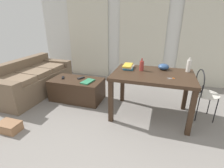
# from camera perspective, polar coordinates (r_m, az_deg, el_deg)

# --- Properties ---
(ground_plane) EXTENTS (8.47, 8.47, 0.00)m
(ground_plane) POSITION_cam_1_polar(r_m,az_deg,el_deg) (2.84, 2.71, -12.49)
(ground_plane) COLOR gray
(wall_back) EXTENTS (5.76, 0.10, 2.46)m
(wall_back) POSITION_cam_1_polar(r_m,az_deg,el_deg) (4.49, 10.39, 16.85)
(wall_back) COLOR silver
(wall_back) RESTS_ON ground
(curtains) EXTENTS (4.10, 0.03, 2.20)m
(curtains) POSITION_cam_1_polar(r_m,az_deg,el_deg) (4.42, 10.12, 15.05)
(curtains) COLOR beige
(curtains) RESTS_ON ground
(couch) EXTENTS (0.92, 1.82, 0.72)m
(couch) POSITION_cam_1_polar(r_m,az_deg,el_deg) (4.13, -25.73, 1.22)
(couch) COLOR brown
(couch) RESTS_ON ground
(coffee_table) EXTENTS (1.04, 0.56, 0.43)m
(coffee_table) POSITION_cam_1_polar(r_m,az_deg,el_deg) (3.51, -11.83, -1.84)
(coffee_table) COLOR #382619
(coffee_table) RESTS_ON ground
(craft_table) EXTENTS (1.28, 0.87, 0.76)m
(craft_table) POSITION_cam_1_polar(r_m,az_deg,el_deg) (2.79, 13.65, 1.55)
(craft_table) COLOR #382619
(craft_table) RESTS_ON ground
(wire_chair) EXTENTS (0.39, 0.41, 0.85)m
(wire_chair) POSITION_cam_1_polar(r_m,az_deg,el_deg) (3.07, 28.72, -1.56)
(wire_chair) COLOR silver
(wire_chair) RESTS_ON ground
(bottle_near) EXTENTS (0.07, 0.07, 0.21)m
(bottle_near) POSITION_cam_1_polar(r_m,az_deg,el_deg) (2.85, 10.11, 6.20)
(bottle_near) COLOR #99332D
(bottle_near) RESTS_ON craft_table
(bottle_far) EXTENTS (0.07, 0.07, 0.23)m
(bottle_far) POSITION_cam_1_polar(r_m,az_deg,el_deg) (3.01, 24.80, 5.72)
(bottle_far) COLOR beige
(bottle_far) RESTS_ON craft_table
(bowl) EXTENTS (0.18, 0.18, 0.10)m
(bowl) POSITION_cam_1_polar(r_m,az_deg,el_deg) (3.00, 17.24, 5.67)
(bowl) COLOR #2D4C7A
(bowl) RESTS_ON craft_table
(book_stack) EXTENTS (0.22, 0.32, 0.07)m
(book_stack) POSITION_cam_1_polar(r_m,az_deg,el_deg) (2.95, 5.56, 5.99)
(book_stack) COLOR #1E668C
(book_stack) RESTS_ON craft_table
(scissors) EXTENTS (0.11, 0.08, 0.00)m
(scissors) POSITION_cam_1_polar(r_m,az_deg,el_deg) (2.61, 19.80, 1.85)
(scissors) COLOR #9EA0A5
(scissors) RESTS_ON craft_table
(tv_remote_primary) EXTENTS (0.11, 0.14, 0.02)m
(tv_remote_primary) POSITION_cam_1_polar(r_m,az_deg,el_deg) (3.58, -16.44, 2.11)
(tv_remote_primary) COLOR black
(tv_remote_primary) RESTS_ON coffee_table
(tv_remote_secondary) EXTENTS (0.11, 0.16, 0.02)m
(tv_remote_secondary) POSITION_cam_1_polar(r_m,az_deg,el_deg) (3.47, -10.58, 2.06)
(tv_remote_secondary) COLOR #232326
(tv_remote_secondary) RESTS_ON coffee_table
(magazine) EXTENTS (0.21, 0.31, 0.02)m
(magazine) POSITION_cam_1_polar(r_m,az_deg,el_deg) (3.25, -8.32, 0.85)
(magazine) COLOR #2D7F56
(magazine) RESTS_ON coffee_table
(shoebox) EXTENTS (0.33, 0.22, 0.15)m
(shoebox) POSITION_cam_1_polar(r_m,az_deg,el_deg) (3.01, -31.68, -12.32)
(shoebox) COLOR #996B47
(shoebox) RESTS_ON ground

